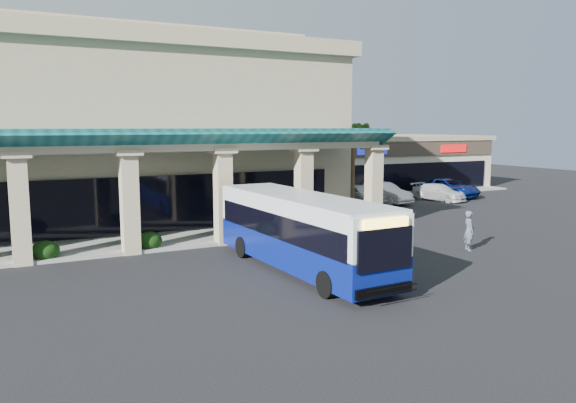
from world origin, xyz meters
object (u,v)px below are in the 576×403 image
car_white (384,193)px  transit_bus (302,233)px  pedestrian (469,231)px  car_silver (358,195)px  car_red (439,192)px  car_gray (448,188)px

car_white → transit_bus: bearing=-145.0°
pedestrian → car_silver: bearing=6.0°
car_red → pedestrian: bearing=-140.7°
pedestrian → car_red: pedestrian is taller
transit_bus → car_red: bearing=33.0°
car_silver → car_gray: (9.37, 0.66, -0.05)m
car_silver → car_gray: car_silver is taller
pedestrian → car_red: 18.13m
car_red → car_gray: car_gray is taller
car_silver → car_red: (7.14, -0.71, -0.15)m
transit_bus → car_silver: 19.44m
car_red → car_white: bearing=158.4°
car_gray → transit_bus: bearing=-157.6°
car_red → car_gray: bearing=19.0°
transit_bus → car_red: size_ratio=2.44×
car_white → car_silver: bearing=172.5°
car_red → car_gray: size_ratio=0.83×
car_white → car_red: size_ratio=1.05×
car_red → car_gray: (2.23, 1.37, 0.10)m
transit_bus → car_silver: (12.82, 14.59, -0.73)m
transit_bus → car_red: (19.96, 13.89, -0.88)m
car_white → pedestrian: bearing=-122.2°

